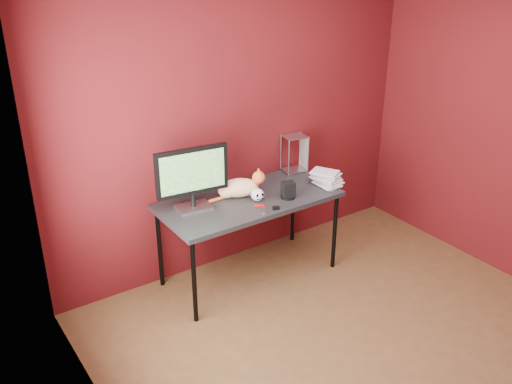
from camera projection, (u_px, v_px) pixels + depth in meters
room at (393, 169)px, 3.47m from camera, size 3.52×3.52×2.61m
desk at (249, 204)px, 4.73m from camera, size 1.50×0.70×0.75m
monitor at (192, 175)px, 4.42m from camera, size 0.59×0.22×0.51m
cat at (239, 187)px, 4.72m from camera, size 0.49×0.29×0.23m
skull_mug at (258, 195)px, 4.65m from camera, size 0.11×0.11×0.10m
speaker at (288, 190)px, 4.69m from camera, size 0.12×0.12×0.14m
book_stack at (324, 111)px, 4.63m from camera, size 0.26×0.28×1.35m
wire_rack at (294, 153)px, 5.18m from camera, size 0.22×0.19×0.34m
pocket_knife at (260, 206)px, 4.56m from camera, size 0.09×0.05×0.02m
black_gadget at (276, 208)px, 4.52m from camera, size 0.06×0.05×0.02m
washer at (264, 213)px, 4.47m from camera, size 0.04×0.04×0.00m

